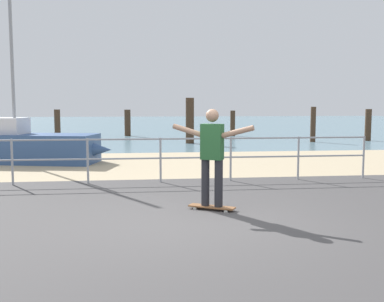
% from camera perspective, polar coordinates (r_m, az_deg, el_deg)
% --- Properties ---
extents(ground_plane, '(24.00, 10.00, 0.04)m').
position_cam_1_polar(ground_plane, '(6.09, 1.60, -11.40)').
color(ground_plane, '#474444').
rests_on(ground_plane, ground).
extents(beach_strip, '(24.00, 6.00, 0.04)m').
position_cam_1_polar(beach_strip, '(13.90, -3.22, -1.60)').
color(beach_strip, tan).
rests_on(beach_strip, ground).
extents(sea_surface, '(72.00, 50.00, 0.04)m').
position_cam_1_polar(sea_surface, '(41.80, -5.63, 3.39)').
color(sea_surface, slate).
rests_on(sea_surface, ground).
extents(railing_fence, '(11.55, 0.05, 1.05)m').
position_cam_1_polar(railing_fence, '(10.42, -8.50, -0.29)').
color(railing_fence, '#9EA0A5').
rests_on(railing_fence, ground).
extents(sailboat, '(5.07, 2.40, 5.74)m').
position_cam_1_polar(sailboat, '(14.77, -19.75, 0.56)').
color(sailboat, '#335184').
rests_on(sailboat, ground).
extents(skateboard, '(0.79, 0.57, 0.08)m').
position_cam_1_polar(skateboard, '(7.78, 2.51, -7.05)').
color(skateboard, brown).
rests_on(skateboard, ground).
extents(skateboarder, '(1.30, 0.79, 1.65)m').
position_cam_1_polar(skateboarder, '(7.63, 2.54, -0.08)').
color(skateboarder, '#26262B').
rests_on(skateboarder, skateboard).
extents(groyne_post_0, '(0.26, 0.26, 1.58)m').
position_cam_1_polar(groyne_post_0, '(20.99, -16.56, 2.87)').
color(groyne_post_0, '#422D1E').
rests_on(groyne_post_0, ground).
extents(groyne_post_1, '(0.35, 0.35, 1.51)m').
position_cam_1_polar(groyne_post_1, '(26.03, -8.11, 3.51)').
color(groyne_post_1, '#422D1E').
rests_on(groyne_post_1, ground).
extents(groyne_post_2, '(0.38, 0.38, 2.11)m').
position_cam_1_polar(groyne_post_2, '(20.88, -0.28, 3.82)').
color(groyne_post_2, '#422D1E').
rests_on(groyne_post_2, ground).
extents(groyne_post_3, '(0.28, 0.28, 1.46)m').
position_cam_1_polar(groyne_post_3, '(25.83, 5.13, 3.48)').
color(groyne_post_3, '#422D1E').
rests_on(groyne_post_3, ground).
extents(groyne_post_4, '(0.25, 0.25, 1.69)m').
position_cam_1_polar(groyne_post_4, '(22.39, 14.98, 3.23)').
color(groyne_post_4, '#422D1E').
rests_on(groyne_post_4, ground).
extents(groyne_post_5, '(0.30, 0.30, 1.58)m').
position_cam_1_polar(groyne_post_5, '(23.96, 21.27, 3.05)').
color(groyne_post_5, '#422D1E').
rests_on(groyne_post_5, ground).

